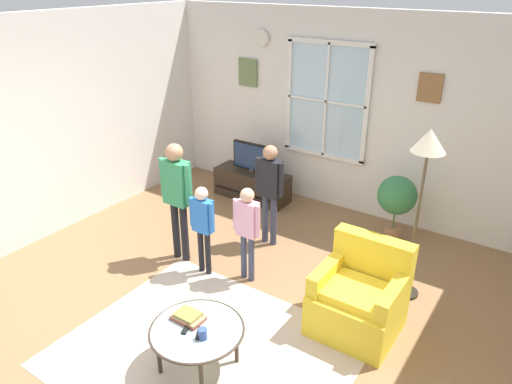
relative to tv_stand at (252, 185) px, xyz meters
name	(u,v)px	position (x,y,z in m)	size (l,w,h in m)	color
ground_plane	(198,326)	(1.20, -2.66, -0.22)	(6.06, 6.87, 0.02)	olive
back_wall	(347,114)	(1.19, 0.53, 1.15)	(5.46, 0.17, 2.70)	silver
side_wall_left	(5,140)	(-1.59, -2.66, 1.14)	(0.12, 6.27, 2.70)	silver
area_rug	(206,352)	(1.50, -2.90, -0.21)	(2.46, 2.05, 0.01)	#C6B29E
tv_stand	(252,185)	(0.00, 0.00, 0.00)	(1.14, 0.43, 0.42)	#2D2319
television	(252,157)	(0.00, 0.00, 0.44)	(0.63, 0.08, 0.44)	#4C4C4C
armchair	(359,299)	(2.47, -1.81, 0.11)	(0.76, 0.74, 0.87)	yellow
coffee_table	(197,331)	(1.56, -3.06, 0.18)	(0.80, 0.80, 0.42)	#99B2B7
book_stack	(188,317)	(1.42, -3.01, 0.23)	(0.27, 0.18, 0.07)	#A6463B
cup	(203,334)	(1.67, -3.11, 0.25)	(0.07, 0.07, 0.10)	#334C8C
remote_near_books	(200,333)	(1.62, -3.09, 0.21)	(0.04, 0.14, 0.02)	black
remote_near_cup	(186,328)	(1.49, -3.11, 0.21)	(0.04, 0.14, 0.02)	black
person_pink_shirt	(247,224)	(1.15, -1.75, 0.48)	(0.33, 0.15, 1.10)	#333851
person_blue_shirt	(203,221)	(0.68, -1.92, 0.45)	(0.32, 0.14, 1.05)	black
person_green_shirt	(177,189)	(0.26, -1.85, 0.68)	(0.43, 0.20, 1.43)	black
person_black_shirt	(270,184)	(0.92, -0.96, 0.59)	(0.39, 0.18, 1.29)	#333851
potted_plant_by_window	(397,198)	(2.17, -0.02, 0.37)	(0.48, 0.48, 0.86)	#9E6B4C
floor_lamp	(427,159)	(2.68, -1.03, 1.31)	(0.32, 0.32, 1.81)	black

